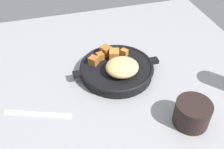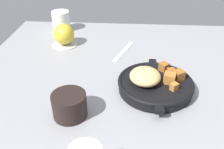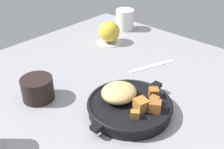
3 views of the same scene
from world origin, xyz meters
The scene contains 7 objects.
ground_plane centered at (0.00, 0.00, -1.20)cm, with size 101.09×103.18×2.40cm, color gray.
cast_iron_skillet centered at (-3.98, -8.61, 2.50)cm, with size 26.91×22.62×7.27cm.
saucer_plate centered at (24.94, 25.39, 0.30)cm, with size 10.42×10.42×0.60cm, color #B7BABF.
red_apple centered at (24.94, 25.39, 4.77)cm, with size 8.33×8.33×8.33cm, color gold.
butter_knife centered at (20.73, 1.16, 0.18)cm, with size 18.06×1.60×0.36cm, color silver.
ceramic_mug_white centered at (40.20, 30.33, 4.46)cm, with size 7.93×7.93×8.91cm, color silver.
coffee_mug_dark centered at (-16.66, 14.22, 3.31)cm, with size 8.99×8.99×6.62cm, color black.
Camera 2 is at (-64.30, -0.49, 43.92)cm, focal length 39.07 mm.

